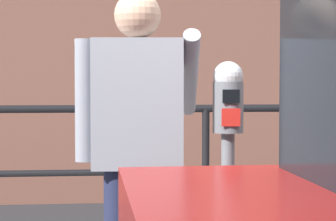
{
  "coord_description": "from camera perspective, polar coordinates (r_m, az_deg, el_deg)",
  "views": [
    {
      "loc": [
        -0.78,
        -2.85,
        1.47
      ],
      "look_at": [
        -0.45,
        0.59,
        1.32
      ],
      "focal_mm": 68.87,
      "sensor_mm": 36.0,
      "label": 1
    }
  ],
  "objects": [
    {
      "name": "parking_meter",
      "position": [
        3.34,
        5.32,
        -2.79
      ],
      "size": [
        0.16,
        0.17,
        1.43
      ],
      "rotation": [
        0.0,
        0.0,
        3.13
      ],
      "color": "slate",
      "rests_on": "sidewalk_curb"
    },
    {
      "name": "background_railing",
      "position": [
        5.12,
        3.35,
        -3.26
      ],
      "size": [
        24.06,
        0.06,
        1.14
      ],
      "color": "black",
      "rests_on": "sidewalk_curb"
    },
    {
      "name": "pedestrian_at_meter",
      "position": [
        3.29,
        -2.68,
        -2.57
      ],
      "size": [
        0.67,
        0.59,
        1.77
      ],
      "rotation": [
        0.0,
        0.0,
        -0.08
      ],
      "color": "#1E233F",
      "rests_on": "sidewalk_curb"
    },
    {
      "name": "backdrop_wall",
      "position": [
        8.07,
        0.12,
        4.71
      ],
      "size": [
        32.0,
        0.5,
        3.54
      ],
      "primitive_type": "cube",
      "color": "brown",
      "rests_on": "ground"
    }
  ]
}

